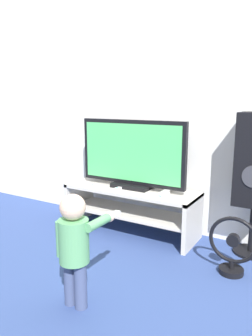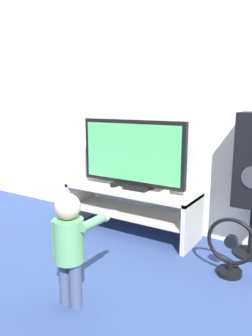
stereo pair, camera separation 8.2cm
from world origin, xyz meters
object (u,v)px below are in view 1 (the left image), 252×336
remote_primary (92,186)px  child (75,241)px  remote_secondary (117,189)px  game_console (164,194)px  floor_fan (233,248)px  television (132,155)px

remote_primary → child: 1.22m
remote_secondary → child: size_ratio=0.19×
game_console → floor_fan: size_ratio=0.35×
remote_secondary → child: bearing=-70.4°
game_console → remote_primary: size_ratio=1.15×
remote_primary → floor_fan: remote_primary is taller
remote_primary → game_console: bearing=5.4°
remote_primary → remote_secondary: bearing=5.9°
game_console → floor_fan: (0.65, -0.22, -0.25)m
game_console → television: bearing=165.1°
remote_primary → floor_fan: (1.37, -0.15, -0.25)m
child → floor_fan: bearing=50.4°
game_console → child: 1.10m
television → remote_primary: television is taller
game_console → child: size_ratio=0.22×
television → game_console: (0.38, -0.10, -0.29)m
game_console → remote_primary: bearing=-174.6°
floor_fan → remote_secondary: bearing=170.8°
remote_primary → remote_secondary: size_ratio=1.01×
television → floor_fan: television is taller
television → remote_secondary: television is taller
remote_secondary → floor_fan: (1.10, -0.18, -0.25)m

